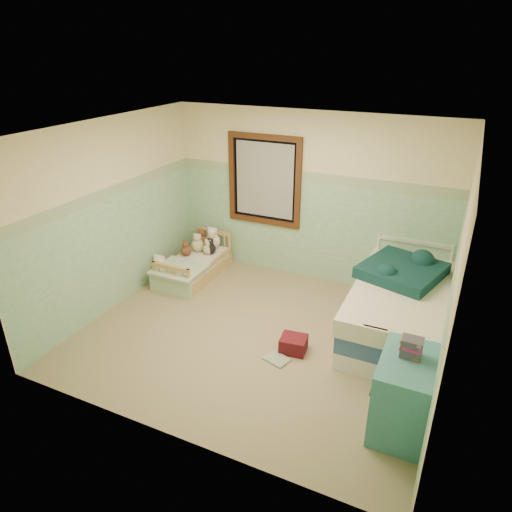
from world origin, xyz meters
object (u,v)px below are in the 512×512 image
at_px(plush_floor_cream, 160,272).
at_px(plush_floor_tan, 176,283).
at_px(red_pillow, 293,344).
at_px(floor_book, 277,359).
at_px(dresser, 403,394).
at_px(twin_bed_frame, 396,325).
at_px(toddler_bed_frame, 195,271).

height_order(plush_floor_cream, plush_floor_tan, plush_floor_cream).
height_order(red_pillow, floor_book, red_pillow).
distance_m(dresser, floor_book, 1.54).
distance_m(twin_bed_frame, floor_book, 1.61).
height_order(plush_floor_tan, dresser, dresser).
bearing_deg(twin_bed_frame, plush_floor_cream, -178.69).
relative_size(plush_floor_cream, red_pillow, 0.95).
height_order(plush_floor_cream, twin_bed_frame, plush_floor_cream).
distance_m(toddler_bed_frame, floor_book, 2.43).
height_order(toddler_bed_frame, plush_floor_cream, plush_floor_cream).
distance_m(plush_floor_tan, red_pillow, 2.16).
bearing_deg(plush_floor_cream, plush_floor_tan, -22.88).
relative_size(twin_bed_frame, floor_book, 7.63).
bearing_deg(twin_bed_frame, toddler_bed_frame, 175.02).
bearing_deg(red_pillow, plush_floor_tan, 162.80).
bearing_deg(toddler_bed_frame, dresser, -28.44).
bearing_deg(dresser, twin_bed_frame, 100.75).
relative_size(toddler_bed_frame, red_pillow, 4.29).
height_order(dresser, red_pillow, dresser).
bearing_deg(red_pillow, plush_floor_cream, 161.83).
bearing_deg(plush_floor_tan, twin_bed_frame, 4.66).
distance_m(plush_floor_cream, floor_book, 2.60).
distance_m(plush_floor_tan, twin_bed_frame, 3.10).
distance_m(red_pillow, floor_book, 0.28).
relative_size(plush_floor_cream, dresser, 0.37).
distance_m(plush_floor_tan, floor_book, 2.15).
height_order(plush_floor_tan, floor_book, plush_floor_tan).
xyz_separation_m(toddler_bed_frame, twin_bed_frame, (3.11, -0.27, 0.03)).
xyz_separation_m(twin_bed_frame, floor_book, (-1.13, -1.14, -0.10)).
xyz_separation_m(toddler_bed_frame, plush_floor_cream, (-0.39, -0.35, 0.06)).
xyz_separation_m(toddler_bed_frame, floor_book, (1.97, -1.41, -0.07)).
xyz_separation_m(plush_floor_cream, red_pillow, (2.48, -0.81, -0.05)).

